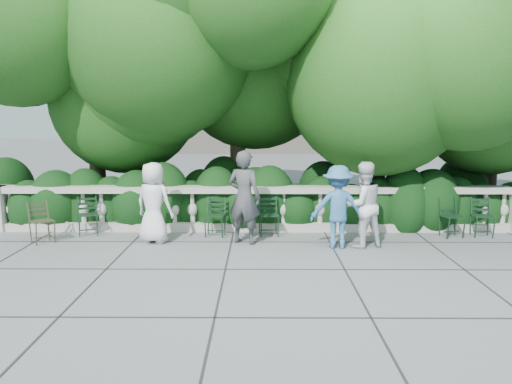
{
  "coord_description": "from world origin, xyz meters",
  "views": [
    {
      "loc": [
        0.07,
        -9.03,
        2.58
      ],
      "look_at": [
        0.0,
        1.0,
        1.0
      ],
      "focal_mm": 35.0,
      "sensor_mm": 36.0,
      "label": 1
    }
  ],
  "objects_px": {
    "chair_a": "(89,237)",
    "chair_b": "(214,238)",
    "chair_c": "(270,237)",
    "person_businessman": "(154,203)",
    "chair_f": "(484,238)",
    "chair_e": "(455,239)",
    "person_casual_man": "(363,205)",
    "chair_weathered": "(46,244)",
    "person_woman_grey": "(244,197)",
    "person_older_blue": "(338,207)"
  },
  "relations": [
    {
      "from": "chair_c",
      "to": "person_woman_grey",
      "type": "relative_size",
      "value": 0.45
    },
    {
      "from": "chair_a",
      "to": "person_woman_grey",
      "type": "height_order",
      "value": "person_woman_grey"
    },
    {
      "from": "chair_b",
      "to": "person_woman_grey",
      "type": "xyz_separation_m",
      "value": [
        0.65,
        -0.43,
        0.94
      ]
    },
    {
      "from": "chair_a",
      "to": "chair_weathered",
      "type": "xyz_separation_m",
      "value": [
        -0.66,
        -0.6,
        0.0
      ]
    },
    {
      "from": "chair_b",
      "to": "person_older_blue",
      "type": "xyz_separation_m",
      "value": [
        2.46,
        -0.76,
        0.8
      ]
    },
    {
      "from": "chair_f",
      "to": "chair_weathered",
      "type": "height_order",
      "value": "same"
    },
    {
      "from": "chair_b",
      "to": "person_casual_man",
      "type": "relative_size",
      "value": 0.5
    },
    {
      "from": "chair_f",
      "to": "person_older_blue",
      "type": "relative_size",
      "value": 0.52
    },
    {
      "from": "person_older_blue",
      "to": "person_businessman",
      "type": "bearing_deg",
      "value": -4.13
    },
    {
      "from": "chair_a",
      "to": "chair_b",
      "type": "xyz_separation_m",
      "value": [
        2.66,
        -0.06,
        0.0
      ]
    },
    {
      "from": "chair_f",
      "to": "person_casual_man",
      "type": "bearing_deg",
      "value": -161.42
    },
    {
      "from": "chair_b",
      "to": "chair_c",
      "type": "bearing_deg",
      "value": 8.94
    },
    {
      "from": "chair_a",
      "to": "person_businessman",
      "type": "xyz_separation_m",
      "value": [
        1.49,
        -0.44,
        0.81
      ]
    },
    {
      "from": "chair_e",
      "to": "person_casual_man",
      "type": "relative_size",
      "value": 0.5
    },
    {
      "from": "chair_a",
      "to": "person_woman_grey",
      "type": "distance_m",
      "value": 3.48
    },
    {
      "from": "chair_c",
      "to": "person_woman_grey",
      "type": "distance_m",
      "value": 1.18
    },
    {
      "from": "chair_c",
      "to": "person_businessman",
      "type": "height_order",
      "value": "person_businessman"
    },
    {
      "from": "chair_b",
      "to": "person_older_blue",
      "type": "bearing_deg",
      "value": -11.11
    },
    {
      "from": "chair_a",
      "to": "person_casual_man",
      "type": "height_order",
      "value": "person_casual_man"
    },
    {
      "from": "person_casual_man",
      "to": "chair_f",
      "type": "bearing_deg",
      "value": 175.16
    },
    {
      "from": "chair_b",
      "to": "person_casual_man",
      "type": "height_order",
      "value": "person_casual_man"
    },
    {
      "from": "person_businessman",
      "to": "person_older_blue",
      "type": "distance_m",
      "value": 3.65
    },
    {
      "from": "chair_f",
      "to": "person_casual_man",
      "type": "relative_size",
      "value": 0.5
    },
    {
      "from": "chair_c",
      "to": "chair_e",
      "type": "xyz_separation_m",
      "value": [
        3.86,
        -0.11,
        0.0
      ]
    },
    {
      "from": "chair_f",
      "to": "chair_weathered",
      "type": "distance_m",
      "value": 8.99
    },
    {
      "from": "chair_f",
      "to": "person_casual_man",
      "type": "distance_m",
      "value": 2.9
    },
    {
      "from": "chair_a",
      "to": "person_businessman",
      "type": "relative_size",
      "value": 0.52
    },
    {
      "from": "chair_a",
      "to": "person_casual_man",
      "type": "relative_size",
      "value": 0.5
    },
    {
      "from": "chair_e",
      "to": "person_casual_man",
      "type": "bearing_deg",
      "value": -174.14
    },
    {
      "from": "chair_e",
      "to": "chair_f",
      "type": "height_order",
      "value": "same"
    },
    {
      "from": "person_businessman",
      "to": "person_older_blue",
      "type": "xyz_separation_m",
      "value": [
        3.63,
        -0.38,
        -0.01
      ]
    },
    {
      "from": "person_casual_man",
      "to": "person_older_blue",
      "type": "distance_m",
      "value": 0.5
    },
    {
      "from": "person_woman_grey",
      "to": "person_older_blue",
      "type": "height_order",
      "value": "person_woman_grey"
    },
    {
      "from": "person_older_blue",
      "to": "chair_e",
      "type": "bearing_deg",
      "value": -162.73
    },
    {
      "from": "chair_a",
      "to": "person_woman_grey",
      "type": "xyz_separation_m",
      "value": [
        3.31,
        -0.49,
        0.94
      ]
    },
    {
      "from": "chair_weathered",
      "to": "person_casual_man",
      "type": "bearing_deg",
      "value": -43.75
    },
    {
      "from": "chair_weathered",
      "to": "person_casual_man",
      "type": "distance_m",
      "value": 6.33
    },
    {
      "from": "chair_f",
      "to": "chair_weathered",
      "type": "bearing_deg",
      "value": -172.15
    },
    {
      "from": "person_woman_grey",
      "to": "person_older_blue",
      "type": "relative_size",
      "value": 1.16
    },
    {
      "from": "chair_e",
      "to": "chair_weathered",
      "type": "distance_m",
      "value": 8.36
    },
    {
      "from": "person_businessman",
      "to": "person_casual_man",
      "type": "height_order",
      "value": "person_casual_man"
    },
    {
      "from": "chair_a",
      "to": "person_casual_man",
      "type": "bearing_deg",
      "value": -26.81
    },
    {
      "from": "chair_e",
      "to": "chair_weathered",
      "type": "xyz_separation_m",
      "value": [
        -8.35,
        -0.49,
        0.0
      ]
    },
    {
      "from": "person_businessman",
      "to": "chair_weathered",
      "type": "bearing_deg",
      "value": 26.59
    },
    {
      "from": "person_casual_man",
      "to": "person_older_blue",
      "type": "height_order",
      "value": "person_casual_man"
    },
    {
      "from": "person_casual_man",
      "to": "person_older_blue",
      "type": "relative_size",
      "value": 1.04
    },
    {
      "from": "person_businessman",
      "to": "person_casual_man",
      "type": "distance_m",
      "value": 4.14
    },
    {
      "from": "chair_c",
      "to": "chair_f",
      "type": "bearing_deg",
      "value": -7.04
    },
    {
      "from": "person_woman_grey",
      "to": "chair_c",
      "type": "bearing_deg",
      "value": -113.97
    },
    {
      "from": "chair_b",
      "to": "person_woman_grey",
      "type": "bearing_deg",
      "value": -27.48
    }
  ]
}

